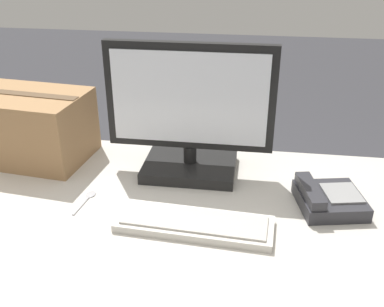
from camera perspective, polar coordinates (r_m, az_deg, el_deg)
office_desk at (r=1.62m, az=-9.00°, el=-17.39°), size 1.80×0.90×0.73m
monitor at (r=1.47m, az=-0.28°, el=4.33°), size 0.55×0.24×0.45m
keyboard at (r=1.27m, az=0.31°, el=-8.86°), size 0.45×0.17×0.03m
desk_phone at (r=1.41m, az=16.84°, el=-5.53°), size 0.22×0.22×0.07m
spoon at (r=1.44m, az=-13.11°, el=-5.54°), size 0.03×0.14×0.00m
cardboard_box at (r=1.71m, az=-19.89°, el=3.28°), size 0.43×0.32×0.24m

